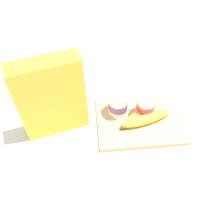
{
  "coord_description": "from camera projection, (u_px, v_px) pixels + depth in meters",
  "views": [
    {
      "loc": [
        -0.15,
        -0.56,
        0.78
      ],
      "look_at": [
        -0.1,
        0.0,
        0.07
      ],
      "focal_mm": 44.17,
      "sensor_mm": 36.0,
      "label": 1
    }
  ],
  "objects": [
    {
      "name": "yogurt_cup_back",
      "position": [
        145.0,
        106.0,
        0.93
      ],
      "size": [
        0.06,
        0.06,
        0.09
      ],
      "color": "white",
      "rests_on": "cutting_board"
    },
    {
      "name": "ground_plane",
      "position": [
        140.0,
        122.0,
        0.97
      ],
      "size": [
        2.4,
        2.4,
        0.0
      ],
      "primitive_type": "plane",
      "color": "silver"
    },
    {
      "name": "yogurt_cup_front",
      "position": [
        118.0,
        104.0,
        0.94
      ],
      "size": [
        0.07,
        0.07,
        0.08
      ],
      "color": "white",
      "rests_on": "cutting_board"
    },
    {
      "name": "cereal_box",
      "position": [
        52.0,
        98.0,
        0.84
      ],
      "size": [
        0.21,
        0.1,
        0.29
      ],
      "primitive_type": "cube",
      "rotation": [
        0.0,
        0.0,
        3.37
      ],
      "color": "yellow",
      "rests_on": "ground_plane"
    },
    {
      "name": "cutting_board",
      "position": [
        140.0,
        120.0,
        0.96
      ],
      "size": [
        0.3,
        0.22,
        0.02
      ],
      "primitive_type": "cube",
      "color": "tan",
      "rests_on": "ground_plane"
    },
    {
      "name": "banana_bunch",
      "position": [
        143.0,
        117.0,
        0.94
      ],
      "size": [
        0.18,
        0.13,
        0.04
      ],
      "color": "gold",
      "rests_on": "cutting_board"
    }
  ]
}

